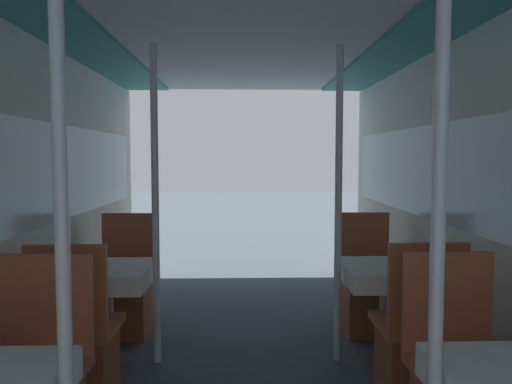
{
  "coord_description": "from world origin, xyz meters",
  "views": [
    {
      "loc": [
        -0.03,
        -0.92,
        1.49
      ],
      "look_at": [
        0.06,
        2.68,
        1.23
      ],
      "focal_mm": 35.0,
      "sensor_mm": 36.0,
      "label": 1
    }
  ],
  "objects_px": {
    "support_pole_left_0": "(63,258)",
    "dining_table_right_1": "(388,280)",
    "chair_right_far_1": "(367,296)",
    "chair_left_far_1": "(125,298)",
    "support_pole_right_1": "(338,206)",
    "dining_table_left_1": "(105,282)",
    "support_pole_right_0": "(437,256)",
    "support_pole_left_1": "(155,206)",
    "chair_right_near_1": "(415,350)",
    "chair_left_near_1": "(79,354)"
  },
  "relations": [
    {
      "from": "chair_left_far_1",
      "to": "support_pole_left_1",
      "type": "bearing_deg",
      "value": 121.9
    },
    {
      "from": "chair_right_far_1",
      "to": "support_pole_right_1",
      "type": "bearing_deg",
      "value": 58.1
    },
    {
      "from": "chair_right_near_1",
      "to": "support_pole_right_1",
      "type": "xyz_separation_m",
      "value": [
        -0.37,
        0.59,
        0.84
      ]
    },
    {
      "from": "chair_right_far_1",
      "to": "dining_table_right_1",
      "type": "bearing_deg",
      "value": 90.0
    },
    {
      "from": "support_pole_left_0",
      "to": "support_pole_left_1",
      "type": "bearing_deg",
      "value": 90.0
    },
    {
      "from": "chair_left_near_1",
      "to": "support_pole_right_0",
      "type": "distance_m",
      "value": 2.24
    },
    {
      "from": "dining_table_right_1",
      "to": "chair_right_far_1",
      "type": "relative_size",
      "value": 0.71
    },
    {
      "from": "dining_table_right_1",
      "to": "chair_left_far_1",
      "type": "bearing_deg",
      "value": 163.85
    },
    {
      "from": "support_pole_left_0",
      "to": "support_pole_right_0",
      "type": "relative_size",
      "value": 1.0
    },
    {
      "from": "chair_right_far_1",
      "to": "dining_table_left_1",
      "type": "bearing_deg",
      "value": 16.15
    },
    {
      "from": "dining_table_left_1",
      "to": "support_pole_right_0",
      "type": "height_order",
      "value": "support_pole_right_0"
    },
    {
      "from": "dining_table_left_1",
      "to": "support_pole_left_1",
      "type": "height_order",
      "value": "support_pole_left_1"
    },
    {
      "from": "dining_table_left_1",
      "to": "support_pole_right_0",
      "type": "relative_size",
      "value": 0.31
    },
    {
      "from": "support_pole_right_0",
      "to": "dining_table_right_1",
      "type": "height_order",
      "value": "support_pole_right_0"
    },
    {
      "from": "chair_left_far_1",
      "to": "chair_right_near_1",
      "type": "xyz_separation_m",
      "value": [
        2.05,
        -1.19,
        0.0
      ]
    },
    {
      "from": "dining_table_right_1",
      "to": "chair_right_far_1",
      "type": "xyz_separation_m",
      "value": [
        0.0,
        0.59,
        -0.29
      ]
    },
    {
      "from": "chair_right_near_1",
      "to": "support_pole_right_1",
      "type": "bearing_deg",
      "value": 121.9
    },
    {
      "from": "chair_left_near_1",
      "to": "chair_right_far_1",
      "type": "relative_size",
      "value": 1.0
    },
    {
      "from": "dining_table_left_1",
      "to": "dining_table_right_1",
      "type": "height_order",
      "value": "same"
    },
    {
      "from": "support_pole_left_0",
      "to": "support_pole_right_1",
      "type": "bearing_deg",
      "value": 54.4
    },
    {
      "from": "chair_left_near_1",
      "to": "support_pole_left_0",
      "type": "bearing_deg",
      "value": -73.37
    },
    {
      "from": "support_pole_left_0",
      "to": "dining_table_right_1",
      "type": "distance_m",
      "value": 2.54
    },
    {
      "from": "dining_table_right_1",
      "to": "chair_right_far_1",
      "type": "height_order",
      "value": "chair_right_far_1"
    },
    {
      "from": "chair_left_near_1",
      "to": "chair_right_near_1",
      "type": "bearing_deg",
      "value": 0.0
    },
    {
      "from": "support_pole_left_1",
      "to": "chair_right_near_1",
      "type": "distance_m",
      "value": 1.97
    },
    {
      "from": "support_pole_right_0",
      "to": "chair_right_near_1",
      "type": "xyz_separation_m",
      "value": [
        0.37,
        1.24,
        -0.84
      ]
    },
    {
      "from": "support_pole_left_0",
      "to": "dining_table_right_1",
      "type": "relative_size",
      "value": 3.23
    },
    {
      "from": "support_pole_right_1",
      "to": "chair_right_near_1",
      "type": "bearing_deg",
      "value": -58.1
    },
    {
      "from": "chair_left_near_1",
      "to": "dining_table_right_1",
      "type": "height_order",
      "value": "chair_left_near_1"
    },
    {
      "from": "dining_table_right_1",
      "to": "dining_table_left_1",
      "type": "bearing_deg",
      "value": 180.0
    },
    {
      "from": "support_pole_left_0",
      "to": "dining_table_left_1",
      "type": "height_order",
      "value": "support_pole_left_0"
    },
    {
      "from": "chair_left_far_1",
      "to": "support_pole_right_0",
      "type": "height_order",
      "value": "support_pole_right_0"
    },
    {
      "from": "dining_table_left_1",
      "to": "support_pole_right_1",
      "type": "height_order",
      "value": "support_pole_right_1"
    },
    {
      "from": "support_pole_right_1",
      "to": "chair_right_far_1",
      "type": "bearing_deg",
      "value": 58.1
    },
    {
      "from": "dining_table_left_1",
      "to": "dining_table_right_1",
      "type": "relative_size",
      "value": 1.0
    },
    {
      "from": "chair_left_far_1",
      "to": "support_pole_left_1",
      "type": "xyz_separation_m",
      "value": [
        0.37,
        -0.59,
        0.84
      ]
    },
    {
      "from": "chair_right_near_1",
      "to": "support_pole_right_1",
      "type": "height_order",
      "value": "support_pole_right_1"
    },
    {
      "from": "dining_table_left_1",
      "to": "dining_table_right_1",
      "type": "bearing_deg",
      "value": 0.0
    },
    {
      "from": "chair_left_near_1",
      "to": "support_pole_left_1",
      "type": "bearing_deg",
      "value": 58.1
    },
    {
      "from": "chair_left_far_1",
      "to": "support_pole_right_1",
      "type": "relative_size",
      "value": 0.44
    },
    {
      "from": "support_pole_left_0",
      "to": "support_pole_right_0",
      "type": "height_order",
      "value": "same"
    },
    {
      "from": "support_pole_left_1",
      "to": "support_pole_right_0",
      "type": "bearing_deg",
      "value": -54.4
    },
    {
      "from": "support_pole_left_0",
      "to": "support_pole_right_1",
      "type": "height_order",
      "value": "same"
    },
    {
      "from": "chair_left_near_1",
      "to": "chair_right_far_1",
      "type": "bearing_deg",
      "value": 30.08
    },
    {
      "from": "support_pole_left_1",
      "to": "chair_right_near_1",
      "type": "bearing_deg",
      "value": -19.45
    },
    {
      "from": "chair_left_far_1",
      "to": "chair_right_near_1",
      "type": "distance_m",
      "value": 2.37
    },
    {
      "from": "chair_left_far_1",
      "to": "support_pole_right_1",
      "type": "xyz_separation_m",
      "value": [
        1.68,
        -0.59,
        0.84
      ]
    },
    {
      "from": "support_pole_right_0",
      "to": "support_pole_right_1",
      "type": "relative_size",
      "value": 1.0
    },
    {
      "from": "chair_right_near_1",
      "to": "chair_right_far_1",
      "type": "height_order",
      "value": "same"
    },
    {
      "from": "support_pole_left_0",
      "to": "chair_right_near_1",
      "type": "xyz_separation_m",
      "value": [
        1.68,
        1.24,
        -0.84
      ]
    }
  ]
}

